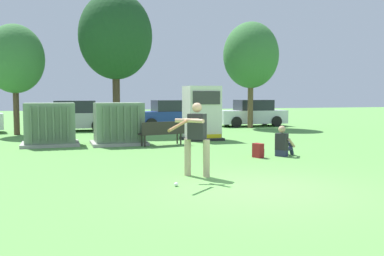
{
  "coord_description": "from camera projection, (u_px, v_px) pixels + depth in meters",
  "views": [
    {
      "loc": [
        -3.91,
        -7.83,
        1.92
      ],
      "look_at": [
        -0.31,
        3.5,
        1.0
      ],
      "focal_mm": 40.08,
      "sensor_mm": 36.0,
      "label": 1
    }
  ],
  "objects": [
    {
      "name": "seated_spectator",
      "position": [
        283.0,
        144.0,
        13.48
      ],
      "size": [
        0.78,
        0.68,
        0.96
      ],
      "color": "#282D4C",
      "rests_on": "ground"
    },
    {
      "name": "tree_center_left",
      "position": [
        116.0,
        36.0,
        21.91
      ],
      "size": [
        3.75,
        3.75,
        7.17
      ],
      "color": "#4C3828",
      "rests_on": "ground"
    },
    {
      "name": "tree_center_right",
      "position": [
        251.0,
        55.0,
        24.73
      ],
      "size": [
        3.2,
        3.2,
        6.12
      ],
      "color": "brown",
      "rests_on": "ground"
    },
    {
      "name": "park_bench",
      "position": [
        162.0,
        132.0,
        16.23
      ],
      "size": [
        1.84,
        0.82,
        0.92
      ],
      "color": "#2D2823",
      "rests_on": "ground"
    },
    {
      "name": "parked_car_right_of_center",
      "position": [
        170.0,
        115.0,
        24.9
      ],
      "size": [
        4.28,
        2.08,
        1.62
      ],
      "color": "navy",
      "rests_on": "ground"
    },
    {
      "name": "batter",
      "position": [
        196.0,
        135.0,
        9.99
      ],
      "size": [
        1.26,
        1.37,
        1.74
      ],
      "color": "tan",
      "rests_on": "ground"
    },
    {
      "name": "sports_ball",
      "position": [
        176.0,
        184.0,
        8.99
      ],
      "size": [
        0.09,
        0.09,
        0.09
      ],
      "primitive_type": "sphere",
      "color": "white",
      "rests_on": "ground"
    },
    {
      "name": "parked_car_rightmost",
      "position": [
        252.0,
        114.0,
        26.45
      ],
      "size": [
        4.26,
        2.04,
        1.62
      ],
      "color": "silver",
      "rests_on": "ground"
    },
    {
      "name": "backpack",
      "position": [
        258.0,
        151.0,
        13.13
      ],
      "size": [
        0.33,
        0.37,
        0.44
      ],
      "color": "maroon",
      "rests_on": "ground"
    },
    {
      "name": "parked_car_left_of_center",
      "position": [
        74.0,
        117.0,
        22.91
      ],
      "size": [
        4.35,
        2.24,
        1.62
      ],
      "color": "#B2B2B7",
      "rests_on": "ground"
    },
    {
      "name": "transformer_mid_west",
      "position": [
        119.0,
        124.0,
        16.58
      ],
      "size": [
        2.1,
        1.7,
        1.62
      ],
      "color": "#9E9B93",
      "rests_on": "ground"
    },
    {
      "name": "tree_left",
      "position": [
        15.0,
        59.0,
        20.42
      ],
      "size": [
        2.77,
        2.77,
        5.29
      ],
      "color": "#4C3828",
      "rests_on": "ground"
    },
    {
      "name": "generator_enclosure",
      "position": [
        202.0,
        113.0,
        18.32
      ],
      "size": [
        1.6,
        1.4,
        2.3
      ],
      "color": "#262626",
      "rests_on": "ground"
    },
    {
      "name": "transformer_west",
      "position": [
        50.0,
        125.0,
        16.22
      ],
      "size": [
        2.1,
        1.7,
        1.62
      ],
      "color": "#9E9B93",
      "rests_on": "ground"
    },
    {
      "name": "ground_plane",
      "position": [
        258.0,
        189.0,
        8.77
      ],
      "size": [
        96.0,
        96.0,
        0.0
      ],
      "primitive_type": "plane",
      "color": "#5B9947"
    }
  ]
}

